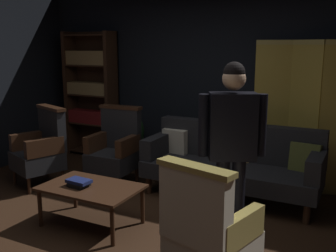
# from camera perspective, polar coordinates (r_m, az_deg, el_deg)

# --- Properties ---
(ground_plane) EXTENTS (10.00, 10.00, 0.00)m
(ground_plane) POSITION_cam_1_polar(r_m,az_deg,el_deg) (4.07, -5.36, -15.29)
(ground_plane) COLOR #331E11
(back_wall) EXTENTS (7.20, 0.10, 2.80)m
(back_wall) POSITION_cam_1_polar(r_m,az_deg,el_deg) (5.86, 7.48, 7.22)
(back_wall) COLOR black
(back_wall) RESTS_ON ground_plane
(folding_screen) EXTENTS (1.30, 0.26, 1.90)m
(folding_screen) POSITION_cam_1_polar(r_m,az_deg,el_deg) (5.29, 18.95, 1.70)
(folding_screen) COLOR #B29338
(folding_screen) RESTS_ON ground_plane
(bookshelf) EXTENTS (0.90, 0.32, 2.05)m
(bookshelf) POSITION_cam_1_polar(r_m,az_deg,el_deg) (6.71, -10.97, 4.91)
(bookshelf) COLOR #382114
(bookshelf) RESTS_ON ground_plane
(velvet_couch) EXTENTS (2.12, 0.78, 0.88)m
(velvet_couch) POSITION_cam_1_polar(r_m,az_deg,el_deg) (4.92, 9.26, -4.90)
(velvet_couch) COLOR #382114
(velvet_couch) RESTS_ON ground_plane
(coffee_table) EXTENTS (1.00, 0.64, 0.42)m
(coffee_table) POSITION_cam_1_polar(r_m,az_deg,el_deg) (4.19, -11.02, -9.10)
(coffee_table) COLOR #382114
(coffee_table) RESTS_ON ground_plane
(armchair_gilt_accent) EXTENTS (0.70, 0.70, 1.04)m
(armchair_gilt_accent) POSITION_cam_1_polar(r_m,az_deg,el_deg) (3.03, 5.75, -14.91)
(armchair_gilt_accent) COLOR tan
(armchair_gilt_accent) RESTS_ON ground_plane
(armchair_wing_left) EXTENTS (0.74, 0.74, 1.04)m
(armchair_wing_left) POSITION_cam_1_polar(r_m,az_deg,el_deg) (5.51, -17.73, -3.13)
(armchair_wing_left) COLOR #382114
(armchair_wing_left) RESTS_ON ground_plane
(armchair_wing_right) EXTENTS (0.61, 0.60, 1.04)m
(armchair_wing_right) POSITION_cam_1_polar(r_m,az_deg,el_deg) (5.30, -7.62, -3.22)
(armchair_wing_right) COLOR #382114
(armchair_wing_right) RESTS_ON ground_plane
(standing_figure) EXTENTS (0.53, 0.37, 1.70)m
(standing_figure) POSITION_cam_1_polar(r_m,az_deg,el_deg) (3.48, 9.19, -2.06)
(standing_figure) COLOR black
(standing_figure) RESTS_ON ground_plane
(potted_plant) EXTENTS (0.61, 0.61, 0.90)m
(potted_plant) POSITION_cam_1_polar(r_m,az_deg,el_deg) (6.00, -6.33, -1.15)
(potted_plant) COLOR brown
(potted_plant) RESTS_ON ground_plane
(book_black_cloth) EXTENTS (0.19, 0.18, 0.04)m
(book_black_cloth) POSITION_cam_1_polar(r_m,az_deg,el_deg) (4.19, -12.69, -8.20)
(book_black_cloth) COLOR black
(book_black_cloth) RESTS_ON coffee_table
(book_navy_cloth) EXTENTS (0.26, 0.17, 0.03)m
(book_navy_cloth) POSITION_cam_1_polar(r_m,az_deg,el_deg) (4.18, -12.71, -7.73)
(book_navy_cloth) COLOR navy
(book_navy_cloth) RESTS_ON book_black_cloth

